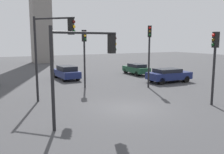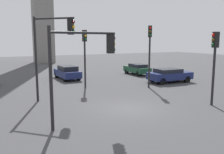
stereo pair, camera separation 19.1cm
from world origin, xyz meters
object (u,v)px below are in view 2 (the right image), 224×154
Objects in this scene: traffic_light_3 at (85,48)px; car_0 at (169,75)px; traffic_light_4 at (52,42)px; traffic_light_1 at (83,56)px; traffic_light_2 at (150,45)px; car_4 at (137,69)px; car_3 at (67,72)px; traffic_light_0 at (214,54)px.

traffic_light_3 is 1.13× the size of car_0.
traffic_light_1 is at bearing -40.54° from traffic_light_4.
traffic_light_3 reaches higher than traffic_light_1.
car_4 is at bearing -173.35° from traffic_light_2.
traffic_light_3 is at bearing 179.03° from car_3.
traffic_light_2 is 1.25× the size of car_3.
car_3 is 1.08× the size of car_4.
traffic_light_3 is at bearing 119.56° from car_4.
traffic_light_0 is at bearing 23.29° from traffic_light_3.
traffic_light_0 is 1.09× the size of car_3.
traffic_light_2 is 1.35× the size of car_4.
traffic_light_2 is at bearing 28.79° from traffic_light_1.
traffic_light_2 is 4.77m from car_0.
traffic_light_2 is (-0.09, 6.79, 0.47)m from traffic_light_0.
car_3 reaches higher than car_4.
car_3 is (-8.53, 6.75, 0.01)m from car_0.
car_4 is at bearing -94.95° from car_3.
traffic_light_3 is (-5.06, 2.70, -0.24)m from traffic_light_2.
traffic_light_0 is at bearing 33.64° from traffic_light_2.
traffic_light_2 reaches higher than traffic_light_1.
traffic_light_2 is at bearing -148.76° from car_3.
traffic_light_1 is 1.12× the size of car_3.
traffic_light_2 is (8.60, 6.20, 0.33)m from traffic_light_1.
traffic_light_2 is at bearing 53.89° from traffic_light_4.
traffic_light_1 is at bearing -144.34° from car_0.
traffic_light_3 is at bearing 91.47° from traffic_light_4.
car_3 is at bearing 87.39° from car_4.
traffic_light_0 is 0.82× the size of traffic_light_4.
traffic_light_4 is at bearing -49.16° from traffic_light_3.
traffic_light_1 is (-8.69, 0.58, 0.14)m from traffic_light_0.
traffic_light_2 is 0.95× the size of traffic_light_4.
car_4 is at bearing 91.92° from car_0.
traffic_light_3 is at bearing 61.31° from traffic_light_1.
car_3 is at bearing 175.05° from traffic_light_3.
traffic_light_4 is (-8.95, -1.34, 0.33)m from traffic_light_2.
traffic_light_0 reaches higher than car_0.
traffic_light_1 is 14.42m from car_0.
car_3 is (-0.03, 5.30, -2.80)m from traffic_light_3.
car_4 is at bearing 113.23° from traffic_light_3.
traffic_light_3 is 0.88× the size of traffic_light_4.
car_0 is at bearing -129.57° from car_3.
traffic_light_4 reaches higher than traffic_light_2.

